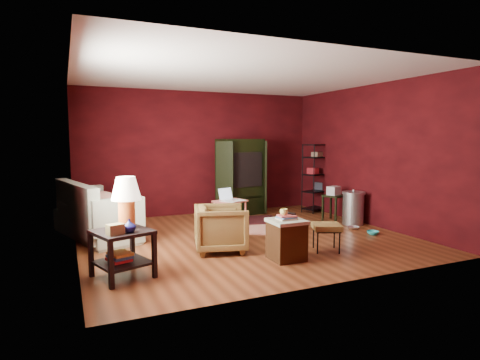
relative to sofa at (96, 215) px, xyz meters
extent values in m
cube|color=brown|center=(2.39, -1.08, -0.41)|extent=(5.50, 5.00, 0.02)
cube|color=white|center=(2.39, -1.08, 2.41)|extent=(5.50, 5.00, 0.02)
cube|color=#43090C|center=(2.39, 1.43, 1.00)|extent=(5.50, 0.02, 2.80)
cube|color=#43090C|center=(2.39, -3.59, 1.00)|extent=(5.50, 0.02, 2.80)
cube|color=#43090C|center=(-0.37, -1.08, 1.00)|extent=(0.02, 5.00, 2.80)
cube|color=#43090C|center=(5.15, -1.08, 1.00)|extent=(0.02, 5.00, 2.80)
cube|color=white|center=(-0.34, -2.08, 1.20)|extent=(0.02, 1.20, 1.40)
imported|color=#9EA58F|center=(0.00, 0.00, 0.00)|extent=(1.22, 2.15, 0.81)
imported|color=black|center=(1.71, -1.71, -0.01)|extent=(0.88, 0.92, 0.78)
imported|color=silver|center=(4.57, -1.34, -0.30)|extent=(0.22, 0.09, 0.22)
imported|color=teal|center=(4.61, -1.84, -0.30)|extent=(0.22, 0.10, 0.21)
imported|color=#0D0E44|center=(0.22, -2.48, 0.28)|extent=(0.20, 0.21, 0.16)
imported|color=#CECD65|center=(2.37, -2.50, 0.31)|extent=(0.12, 0.10, 0.11)
cube|color=black|center=(0.15, -2.32, 0.18)|extent=(0.81, 0.81, 0.04)
cube|color=black|center=(0.15, -2.32, -0.21)|extent=(0.75, 0.75, 0.03)
cube|color=black|center=(-0.03, -2.68, -0.11)|extent=(0.07, 0.07, 0.59)
cube|color=black|center=(0.51, -2.50, -0.11)|extent=(0.07, 0.07, 0.59)
cube|color=black|center=(-0.21, -2.14, -0.11)|extent=(0.07, 0.07, 0.59)
cube|color=black|center=(0.33, -1.96, -0.11)|extent=(0.07, 0.07, 0.59)
cylinder|color=#D36226|center=(0.23, -2.18, 0.38)|extent=(0.27, 0.27, 0.36)
cone|color=#F2E5C6|center=(0.23, -2.18, 0.71)|extent=(0.48, 0.48, 0.30)
cube|color=olive|center=(0.05, -2.52, 0.26)|extent=(0.22, 0.18, 0.13)
cube|color=red|center=(0.10, -2.34, -0.17)|extent=(0.32, 0.36, 0.03)
cube|color=#3385CE|center=(0.11, -2.33, -0.13)|extent=(0.32, 0.36, 0.03)
cube|color=#E7C94D|center=(0.12, -2.33, -0.09)|extent=(0.32, 0.36, 0.03)
cube|color=#9EA58F|center=(0.03, 0.02, -0.11)|extent=(1.27, 2.11, 0.41)
cube|color=#9EA58F|center=(-0.32, -0.06, 0.17)|extent=(0.65, 1.96, 0.83)
cube|color=#9EA58F|center=(0.27, -0.93, 0.12)|extent=(0.85, 0.38, 0.57)
cube|color=#9EA58F|center=(-0.20, 0.98, 0.12)|extent=(0.85, 0.38, 0.57)
ellipsoid|color=#BF3E1B|center=(0.22, -0.52, 0.22)|extent=(0.65, 0.65, 0.29)
ellipsoid|color=#BF3E1B|center=(0.08, 0.04, 0.24)|extent=(0.73, 0.73, 0.33)
ellipsoid|color=#9EA58F|center=(-0.04, 0.54, 0.20)|extent=(0.60, 0.60, 0.27)
cube|color=#3D1F0E|center=(2.41, -2.51, -0.13)|extent=(0.45, 0.45, 0.54)
cube|color=#9EA58F|center=(2.41, -2.51, 0.16)|extent=(0.48, 0.48, 0.05)
cube|color=beige|center=(2.41, -2.51, 0.20)|extent=(0.26, 0.20, 0.02)
cube|color=teal|center=(2.41, -2.51, 0.22)|extent=(0.27, 0.21, 0.02)
cube|color=#BC4A46|center=(2.41, -2.51, 0.24)|extent=(0.26, 0.21, 0.02)
cube|color=black|center=(2.49, -2.48, 0.26)|extent=(0.10, 0.17, 0.02)
cube|color=black|center=(3.20, -2.37, -0.02)|extent=(0.54, 0.54, 0.08)
cube|color=black|center=(3.20, -2.37, -0.07)|extent=(0.49, 0.49, 0.02)
cylinder|color=black|center=(2.98, -2.46, -0.23)|extent=(0.03, 0.03, 0.34)
cylinder|color=black|center=(3.29, -2.59, -0.23)|extent=(0.03, 0.03, 0.34)
cylinder|color=black|center=(3.12, -2.15, -0.23)|extent=(0.03, 0.03, 0.34)
cylinder|color=black|center=(3.42, -2.28, -0.23)|extent=(0.03, 0.03, 0.34)
cylinder|color=beige|center=(3.08, -0.45, -0.40)|extent=(1.54, 1.54, 0.01)
cube|color=#4A1317|center=(2.99, 0.17, -0.39)|extent=(1.49, 1.17, 0.01)
cube|color=#F77E71|center=(2.51, -0.13, 0.10)|extent=(0.71, 0.59, 0.03)
cylinder|color=#F77E71|center=(2.32, -0.37, -0.15)|extent=(0.05, 0.05, 0.50)
cylinder|color=#F77E71|center=(2.81, -0.20, -0.15)|extent=(0.05, 0.05, 0.50)
cylinder|color=#F77E71|center=(2.21, -0.05, -0.15)|extent=(0.05, 0.05, 0.50)
cylinder|color=#F77E71|center=(2.70, 0.12, -0.15)|extent=(0.05, 0.05, 0.50)
cube|color=white|center=(2.50, -0.10, 0.12)|extent=(0.37, 0.31, 0.02)
cube|color=silver|center=(2.46, 0.01, 0.23)|extent=(0.33, 0.17, 0.22)
cube|color=white|center=(2.43, -0.26, 0.12)|extent=(0.33, 0.37, 0.00)
cube|color=white|center=(2.67, -0.17, 0.12)|extent=(0.25, 0.33, 0.00)
cube|color=black|center=(3.20, 0.95, 0.46)|extent=(1.07, 0.68, 1.73)
cube|color=black|center=(3.21, 0.86, 0.64)|extent=(0.87, 0.52, 0.77)
cube|color=black|center=(2.70, 0.62, 0.46)|extent=(0.31, 0.33, 1.63)
cube|color=black|center=(3.77, 0.78, 0.46)|extent=(0.22, 0.39, 1.63)
cube|color=#2B2D30|center=(3.21, 0.91, 0.55)|extent=(0.62, 0.53, 0.47)
cube|color=black|center=(3.24, 0.68, 0.55)|extent=(0.45, 0.07, 0.36)
cube|color=black|center=(3.21, 0.91, 0.01)|extent=(0.87, 0.57, 0.05)
cylinder|color=black|center=(4.73, 0.25, 0.40)|extent=(0.03, 0.03, 1.61)
cylinder|color=black|center=(5.43, 0.53, 0.40)|extent=(0.03, 0.03, 1.61)
cylinder|color=black|center=(4.61, 0.55, 0.40)|extent=(0.03, 0.03, 1.61)
cylinder|color=black|center=(5.31, 0.83, 0.40)|extent=(0.03, 0.03, 1.61)
cube|color=black|center=(5.02, 0.54, -0.31)|extent=(0.85, 0.61, 0.02)
cube|color=black|center=(5.02, 0.54, 0.09)|extent=(0.85, 0.61, 0.02)
cube|color=black|center=(5.02, 0.54, 0.49)|extent=(0.85, 0.61, 0.02)
cube|color=black|center=(5.02, 0.54, 0.89)|extent=(0.85, 0.61, 0.02)
cube|color=black|center=(5.02, 0.54, 1.19)|extent=(0.85, 0.61, 0.02)
cube|color=maroon|center=(4.85, 0.47, 0.58)|extent=(0.25, 0.27, 0.14)
cube|color=#2D2E39|center=(5.19, 0.60, 0.19)|extent=(0.29, 0.29, 0.18)
cube|color=brown|center=(5.02, 0.54, 0.96)|extent=(0.31, 0.26, 0.11)
cube|color=black|center=(4.72, -0.52, 0.13)|extent=(0.47, 0.47, 0.04)
cube|color=black|center=(4.63, -0.72, -0.14)|extent=(0.05, 0.05, 0.53)
cube|color=black|center=(4.92, -0.60, -0.14)|extent=(0.05, 0.05, 0.53)
cube|color=black|center=(4.52, -0.43, -0.14)|extent=(0.05, 0.05, 0.53)
cube|color=black|center=(4.81, -0.31, -0.14)|extent=(0.05, 0.05, 0.53)
cube|color=silver|center=(4.72, -0.52, 0.24)|extent=(0.31, 0.28, 0.18)
cylinder|color=#A6ACAE|center=(4.85, -1.00, -0.09)|extent=(0.45, 0.45, 0.63)
cylinder|color=#A6ACAE|center=(4.85, -1.00, 0.24)|extent=(0.50, 0.50, 0.04)
sphere|color=#A6ACAE|center=(4.85, -1.00, 0.29)|extent=(0.07, 0.07, 0.06)
camera|label=1|loc=(-0.47, -7.40, 1.35)|focal=30.00mm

